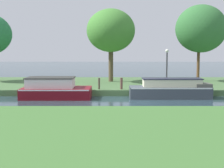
{
  "coord_description": "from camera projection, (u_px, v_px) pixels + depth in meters",
  "views": [
    {
      "loc": [
        -0.86,
        -19.54,
        3.13
      ],
      "look_at": [
        -0.79,
        1.2,
        0.9
      ],
      "focal_mm": 52.91,
      "sensor_mm": 36.0,
      "label": 1
    }
  ],
  "objects": [
    {
      "name": "ground_plane",
      "position": [
        125.0,
        101.0,
        19.77
      ],
      "size": [
        120.0,
        120.0,
        0.0
      ],
      "primitive_type": "plane",
      "color": "#293D46"
    },
    {
      "name": "slate_barge",
      "position": [
        170.0,
        89.0,
        20.91
      ],
      "size": [
        5.08,
        1.56,
        1.27
      ],
      "color": "#3E454E",
      "rests_on": "ground_plane"
    },
    {
      "name": "mooring_post_far",
      "position": [
        98.0,
        84.0,
        22.21
      ],
      "size": [
        0.12,
        0.12,
        0.76
      ],
      "primitive_type": "cylinder",
      "color": "#42352D",
      "rests_on": "riverbank_far"
    },
    {
      "name": "mooring_post_near",
      "position": [
        120.0,
        83.0,
        22.21
      ],
      "size": [
        0.17,
        0.17,
        0.78
      ],
      "primitive_type": "cylinder",
      "color": "brown",
      "rests_on": "riverbank_far"
    },
    {
      "name": "maroon_narrowboat",
      "position": [
        54.0,
        89.0,
        20.89
      ],
      "size": [
        4.35,
        2.26,
        1.33
      ],
      "color": "maroon",
      "rests_on": "ground_plane"
    },
    {
      "name": "willow_tree_centre",
      "position": [
        110.0,
        31.0,
        26.67
      ],
      "size": [
        3.92,
        4.48,
        5.94
      ],
      "color": "brown",
      "rests_on": "riverbank_far"
    },
    {
      "name": "riverbank_far",
      "position": [
        121.0,
        85.0,
        26.71
      ],
      "size": [
        72.0,
        10.0,
        0.4
      ],
      "primitive_type": "cube",
      "color": "#4A6D3E",
      "rests_on": "ground_plane"
    },
    {
      "name": "willow_tree_right",
      "position": [
        200.0,
        29.0,
        27.06
      ],
      "size": [
        4.18,
        3.84,
        6.31
      ],
      "color": "brown",
      "rests_on": "riverbank_far"
    },
    {
      "name": "riverbank_near",
      "position": [
        137.0,
        138.0,
        10.8
      ],
      "size": [
        72.0,
        10.0,
        0.4
      ],
      "primitive_type": "cube",
      "color": "#417133",
      "rests_on": "ground_plane"
    },
    {
      "name": "lamp_post",
      "position": [
        166.0,
        63.0,
        22.77
      ],
      "size": [
        0.24,
        0.24,
        2.7
      ],
      "color": "#333338",
      "rests_on": "riverbank_far"
    }
  ]
}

